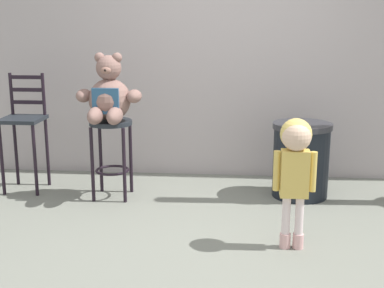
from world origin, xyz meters
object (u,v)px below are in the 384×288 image
Objects in this scene: bar_chair_empty at (24,125)px; bar_stool_with_teddy at (111,142)px; teddy_bear at (109,97)px; trash_bin at (301,160)px; child_walking at (295,156)px.

bar_stool_with_teddy is at bearing -9.89° from bar_chair_empty.
trash_bin is at bearing 6.74° from teddy_bear.
child_walking is (1.56, -1.00, 0.17)m from bar_stool_with_teddy.
bar_stool_with_teddy is 1.77m from trash_bin.
bar_chair_empty is at bearing -40.15° from child_walking.
bar_stool_with_teddy is 0.91m from bar_chair_empty.
bar_stool_with_teddy is 0.76× the size of child_walking.
teddy_bear reaches higher than bar_chair_empty.
child_walking reaches higher than trash_bin.
teddy_bear is at bearing -46.72° from child_walking.
bar_stool_with_teddy is 1.19× the size of teddy_bear.
bar_stool_with_teddy reaches higher than trash_bin.
bar_chair_empty reaches higher than trash_bin.
bar_chair_empty is (-0.88, 0.15, 0.12)m from bar_stool_with_teddy.
child_walking is 1.24m from trash_bin.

